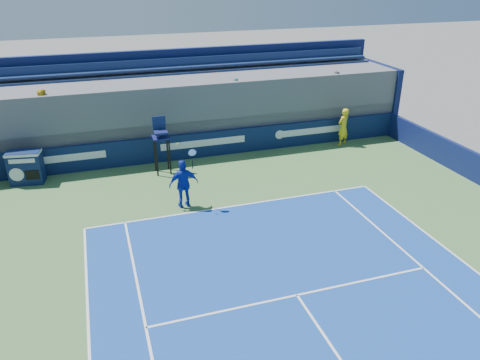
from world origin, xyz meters
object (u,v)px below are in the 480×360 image
object	(u,v)px
match_clock	(26,166)
tennis_player	(184,184)
ball_person	(343,127)
umpire_chair	(161,139)

from	to	relation	value
match_clock	tennis_player	bearing A→B (deg)	-35.22
ball_person	umpire_chair	bearing A→B (deg)	-19.02
umpire_chair	tennis_player	size ratio (longest dim) A/B	0.96
ball_person	match_clock	distance (m)	14.59
ball_person	umpire_chair	distance (m)	9.14
ball_person	tennis_player	distance (m)	9.74
umpire_chair	match_clock	bearing A→B (deg)	173.31
match_clock	tennis_player	world-z (taller)	tennis_player
umpire_chair	tennis_player	world-z (taller)	tennis_player
ball_person	tennis_player	world-z (taller)	tennis_player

